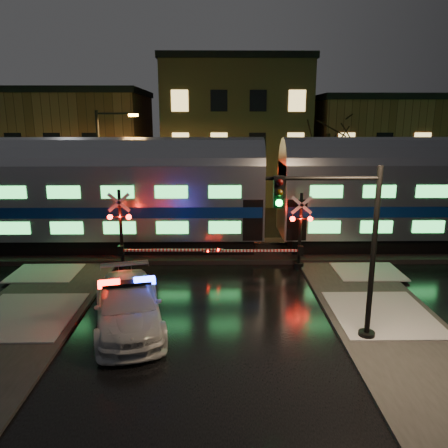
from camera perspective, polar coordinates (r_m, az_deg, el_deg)
The scene contains 12 objects.
ground at distance 19.06m, azimuth -2.30°, elevation -8.24°, with size 120.00×120.00×0.00m, color black.
ballast at distance 23.73m, azimuth -2.00°, elevation -3.46°, with size 90.00×4.20×0.24m, color black.
sidewalk_right at distance 14.89m, azimuth 23.99°, elevation -15.86°, with size 4.00×20.00×0.12m, color #2D2D2D.
building_left at distance 41.99m, azimuth -19.83°, elevation 9.32°, with size 14.00×10.00×9.00m, color brown.
building_mid at distance 40.22m, azimuth 1.36°, elevation 11.73°, with size 12.00×11.00×11.50m, color brown.
building_right at distance 42.33m, azimuth 19.48°, elevation 9.03°, with size 12.00×10.00×8.50m, color brown.
train at distance 23.15m, azimuth 6.27°, elevation 4.33°, with size 51.00×3.12×5.92m.
police_car at distance 15.69m, azimuth -12.40°, elevation -10.38°, with size 3.44×5.82×1.75m.
crossing_signal_right at distance 21.04m, azimuth 8.95°, elevation -1.89°, with size 5.24×0.63×3.71m.
crossing_signal_left at distance 21.15m, azimuth -12.35°, elevation -1.75°, with size 5.48×0.64×3.88m.
traffic_light at distance 14.15m, azimuth 15.56°, elevation -3.52°, with size 3.70×0.68×5.73m.
streetlight at distance 27.69m, azimuth -15.39°, elevation 7.49°, with size 2.53×0.26×7.56m.
Camera 1 is at (0.52, -17.67, 7.11)m, focal length 35.00 mm.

